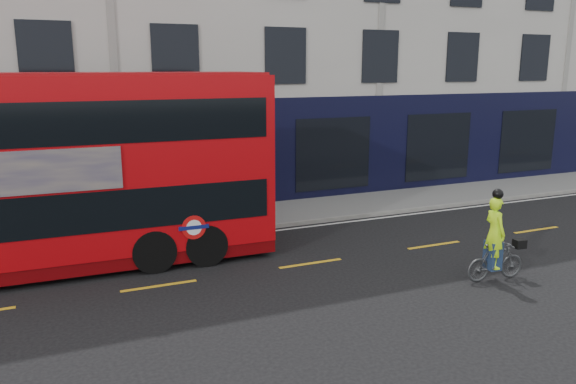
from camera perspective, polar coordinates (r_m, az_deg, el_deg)
ground at (r=12.55m, az=-11.70°, el=-11.71°), size 120.00×120.00×0.00m
pavement at (r=18.59m, az=-15.75°, el=-3.65°), size 60.00×3.00×0.12m
kerb at (r=17.16m, az=-15.08°, el=-4.94°), size 60.00×0.12×0.13m
building_terrace at (r=24.42m, az=-18.95°, el=17.56°), size 50.00×10.07×15.00m
road_edge_line at (r=16.90m, az=-14.92°, el=-5.43°), size 58.00×0.10×0.01m
lane_dashes at (r=13.91m, az=-12.96°, el=-9.27°), size 58.00×0.12×0.01m
bus at (r=15.30m, az=-25.18°, el=1.76°), size 12.39×3.05×4.97m
cyclist at (r=14.55m, az=20.32°, el=-5.47°), size 1.61×0.67×2.30m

